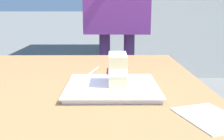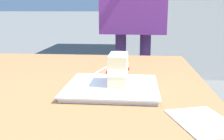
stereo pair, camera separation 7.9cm
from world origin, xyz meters
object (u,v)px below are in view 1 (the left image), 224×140
at_px(dessert_plate, 112,87).
at_px(cake_slice, 118,69).
at_px(paper_napkin, 210,118).
at_px(dessert_fork, 91,73).
at_px(patio_table, 14,135).

relative_size(dessert_plate, cake_slice, 2.43).
bearing_deg(cake_slice, paper_napkin, -139.75).
distance_m(cake_slice, dessert_fork, 0.21).
bearing_deg(cake_slice, patio_table, 118.46).
relative_size(patio_table, dessert_fork, 8.76).
bearing_deg(patio_table, dessert_plate, -62.99).
xyz_separation_m(patio_table, cake_slice, (0.15, -0.27, 0.14)).
height_order(cake_slice, paper_napkin, cake_slice).
distance_m(patio_table, cake_slice, 0.34).
height_order(dessert_plate, cake_slice, cake_slice).
relative_size(patio_table, dessert_plate, 5.58).
bearing_deg(cake_slice, dessert_plate, 135.71).
distance_m(dessert_fork, paper_napkin, 0.50).
xyz_separation_m(patio_table, dessert_plate, (0.13, -0.25, 0.09)).
bearing_deg(paper_napkin, dessert_fork, 34.90).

